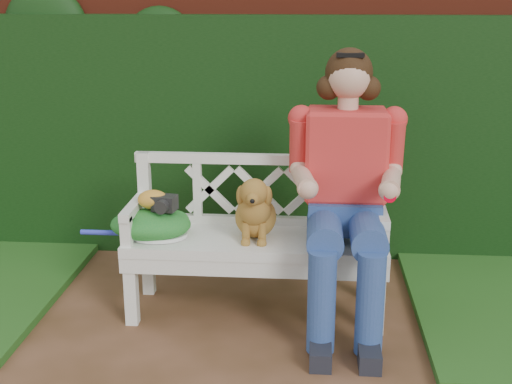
{
  "coord_description": "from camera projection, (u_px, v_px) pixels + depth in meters",
  "views": [
    {
      "loc": [
        0.45,
        -3.05,
        1.86
      ],
      "look_at": [
        0.15,
        0.69,
        0.75
      ],
      "focal_mm": 48.0,
      "sensor_mm": 36.0,
      "label": 1
    }
  ],
  "objects": [
    {
      "name": "camera_item",
      "position": [
        165.0,
        203.0,
        3.93
      ],
      "size": [
        0.15,
        0.12,
        0.09
      ],
      "primitive_type": "cube",
      "rotation": [
        0.0,
        0.0,
        -0.18
      ],
      "color": "black",
      "rests_on": "green_bag"
    },
    {
      "name": "green_bag",
      "position": [
        151.0,
        223.0,
        3.96
      ],
      "size": [
        0.51,
        0.41,
        0.16
      ],
      "primitive_type": null,
      "rotation": [
        0.0,
        0.0,
        -0.11
      ],
      "color": "#197516",
      "rests_on": "garden_bench"
    },
    {
      "name": "baseball_glove",
      "position": [
        153.0,
        200.0,
        3.95
      ],
      "size": [
        0.2,
        0.16,
        0.11
      ],
      "primitive_type": "ellipsoid",
      "rotation": [
        0.0,
        0.0,
        0.19
      ],
      "color": "orange",
      "rests_on": "green_bag"
    },
    {
      "name": "tennis_racket",
      "position": [
        153.0,
        234.0,
        3.97
      ],
      "size": [
        0.68,
        0.33,
        0.03
      ],
      "primitive_type": null,
      "rotation": [
        0.0,
        0.0,
        -0.09
      ],
      "color": "white",
      "rests_on": "garden_bench"
    },
    {
      "name": "dog",
      "position": [
        255.0,
        206.0,
        3.9
      ],
      "size": [
        0.33,
        0.4,
        0.39
      ],
      "primitive_type": null,
      "rotation": [
        0.0,
        0.0,
        0.25
      ],
      "color": "brown",
      "rests_on": "garden_bench"
    },
    {
      "name": "seated_woman",
      "position": [
        345.0,
        185.0,
        3.83
      ],
      "size": [
        0.88,
        1.04,
        1.61
      ],
      "primitive_type": null,
      "rotation": [
        0.0,
        0.0,
        0.24
      ],
      "color": "#F45C83",
      "rests_on": "ground"
    },
    {
      "name": "brick_wall",
      "position": [
        249.0,
        98.0,
        4.98
      ],
      "size": [
        10.0,
        0.3,
        2.2
      ],
      "primitive_type": "cube",
      "color": "maroon",
      "rests_on": "ground"
    },
    {
      "name": "ground",
      "position": [
        216.0,
        371.0,
        3.47
      ],
      "size": [
        60.0,
        60.0,
        0.0
      ],
      "primitive_type": "plane",
      "color": "#452D16"
    },
    {
      "name": "garden_bench",
      "position": [
        256.0,
        274.0,
        4.05
      ],
      "size": [
        1.63,
        0.74,
        0.48
      ],
      "primitive_type": null,
      "rotation": [
        0.0,
        0.0,
        -0.09
      ],
      "color": "white",
      "rests_on": "ground"
    },
    {
      "name": "ivy_hedge",
      "position": [
        246.0,
        138.0,
        4.84
      ],
      "size": [
        10.0,
        0.18,
        1.7
      ],
      "primitive_type": "cube",
      "color": "#143310",
      "rests_on": "ground"
    }
  ]
}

